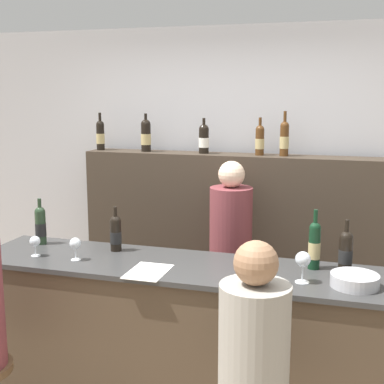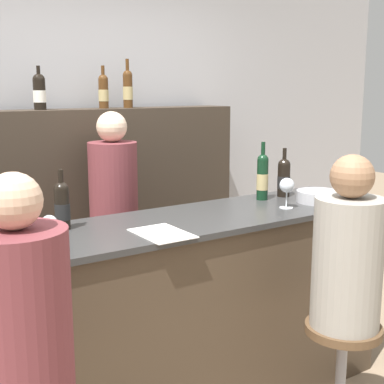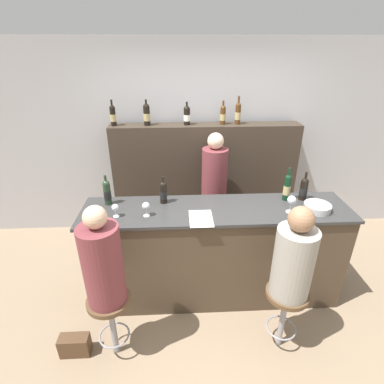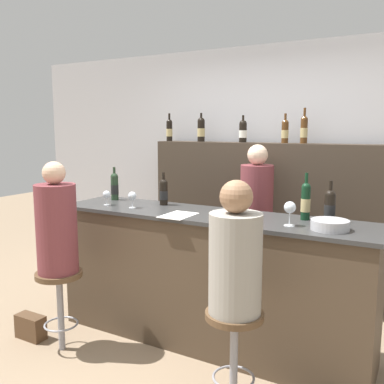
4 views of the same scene
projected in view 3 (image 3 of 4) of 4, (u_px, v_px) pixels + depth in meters
The scene contains 24 objects.
ground_plane at pixel (216, 312), 3.10m from camera, with size 16.00×16.00×0.00m, color #8C755B.
wall_back at pixel (204, 142), 4.09m from camera, with size 6.40×0.05×2.60m.
bar_counter at pixel (215, 253), 3.11m from camera, with size 2.59×0.60×1.07m.
back_bar_cabinet at pixel (205, 182), 4.11m from camera, with size 2.42×0.28×1.59m.
wine_bottle_counter_0 at pixel (107, 192), 2.91m from camera, with size 0.07×0.07×0.31m.
wine_bottle_counter_1 at pixel (163, 192), 2.94m from camera, with size 0.07×0.07×0.28m.
wine_bottle_counter_2 at pixel (287, 187), 2.98m from camera, with size 0.07×0.07×0.35m.
wine_bottle_counter_3 at pixel (304, 189), 3.00m from camera, with size 0.08×0.08×0.30m.
wine_bottle_backbar_0 at pixel (113, 115), 3.66m from camera, with size 0.07×0.07×0.31m.
wine_bottle_backbar_1 at pixel (147, 114), 3.67m from camera, with size 0.08×0.08×0.31m.
wine_bottle_backbar_2 at pixel (187, 115), 3.70m from camera, with size 0.08×0.08×0.28m.
wine_bottle_backbar_3 at pixel (223, 115), 3.72m from camera, with size 0.07×0.07×0.29m.
wine_bottle_backbar_4 at pixel (238, 113), 3.72m from camera, with size 0.07×0.07×0.34m.
wine_glass_0 at pixel (115, 208), 2.70m from camera, with size 0.07×0.07×0.13m.
wine_glass_1 at pixel (146, 206), 2.71m from camera, with size 0.07×0.07×0.14m.
wine_glass_2 at pixel (292, 200), 2.76m from camera, with size 0.08×0.08×0.17m.
metal_bowl at pixel (317, 207), 2.83m from camera, with size 0.25×0.25×0.07m.
tasting_menu at pixel (201, 218), 2.71m from camera, with size 0.21×0.30×0.00m.
bar_stool_left at pixel (110, 311), 2.49m from camera, with size 0.36×0.36×0.64m.
guest_seated_left at pixel (102, 262), 2.26m from camera, with size 0.31×0.31×0.85m.
bar_stool_right at pixel (285, 304), 2.56m from camera, with size 0.36×0.36×0.64m.
guest_seated_right at pixel (294, 258), 2.34m from camera, with size 0.32×0.32×0.81m.
bartender at pixel (214, 199), 3.79m from camera, with size 0.31×0.31×1.59m.
handbag at pixel (75, 345), 2.65m from camera, with size 0.26×0.12×0.20m.
Camera 3 is at (-0.36, -2.21, 2.49)m, focal length 28.00 mm.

